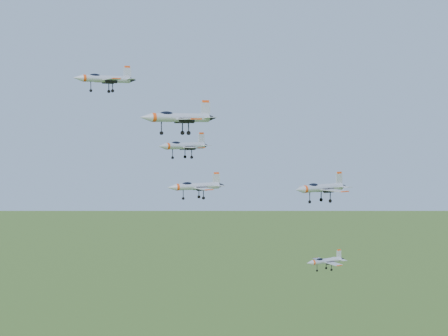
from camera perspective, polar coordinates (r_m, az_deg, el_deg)
jet_lead at (r=117.70m, az=-10.87°, el=8.02°), size 12.08×9.96×3.23m
jet_left_high at (r=110.43m, az=-3.72°, el=2.05°), size 11.02×9.21×2.95m
jet_right_high at (r=95.33m, az=-4.21°, el=4.64°), size 12.75×10.54×3.41m
jet_left_low at (r=129.32m, az=-2.60°, el=-1.67°), size 13.03×10.81×3.48m
jet_right_low at (r=114.76m, az=8.86°, el=-1.79°), size 12.95×10.73×3.46m
jet_trail at (r=141.60m, az=9.25°, el=-8.37°), size 10.48×8.65×2.80m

